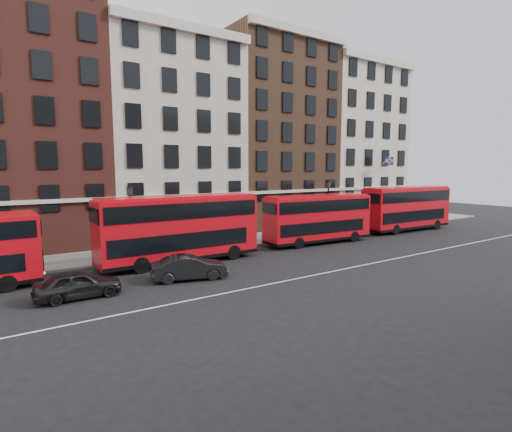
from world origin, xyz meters
TOP-DOWN VIEW (x-y plane):
  - ground at (0.00, 0.00)m, footprint 120.00×120.00m
  - pavement at (0.00, 10.50)m, footprint 80.00×5.00m
  - kerb at (0.00, 8.00)m, footprint 80.00×0.30m
  - road_centre_line at (0.00, -2.00)m, footprint 70.00×0.12m
  - building_terrace at (-0.31, 17.88)m, footprint 64.00×11.95m
  - bus_b at (-4.14, 5.72)m, footprint 11.32×2.79m
  - bus_c at (8.95, 5.72)m, footprint 10.37×3.19m
  - bus_d at (21.68, 5.72)m, footprint 11.23×3.14m
  - car_rear at (-11.56, 1.55)m, footprint 4.25×1.76m
  - car_front at (-5.38, 1.49)m, footprint 4.71×2.70m
  - lamp_post_left at (-6.56, 8.76)m, footprint 0.44×0.44m
  - lamp_post_right at (13.17, 8.76)m, footprint 0.44×0.44m
  - traffic_light at (26.55, 8.12)m, footprint 0.25×0.45m
  - iron_railings at (0.00, 12.70)m, footprint 6.60×0.06m

SIDE VIEW (x-z plane):
  - ground at x=0.00m, z-range 0.00..0.00m
  - road_centre_line at x=0.00m, z-range 0.00..0.01m
  - pavement at x=0.00m, z-range 0.00..0.15m
  - kerb at x=0.00m, z-range 0.00..0.16m
  - iron_railings at x=0.00m, z-range 0.15..1.15m
  - car_rear at x=-11.56m, z-range 0.00..1.44m
  - car_front at x=-5.38m, z-range 0.00..1.47m
  - bus_c at x=8.95m, z-range 0.16..4.45m
  - traffic_light at x=26.55m, z-range 0.81..4.08m
  - bus_d at x=21.68m, z-range 0.17..4.84m
  - bus_b at x=-4.14m, z-range 0.17..4.92m
  - lamp_post_left at x=-6.56m, z-range 0.42..5.74m
  - lamp_post_right at x=13.17m, z-range 0.42..5.74m
  - building_terrace at x=-0.31m, z-range -0.76..21.24m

